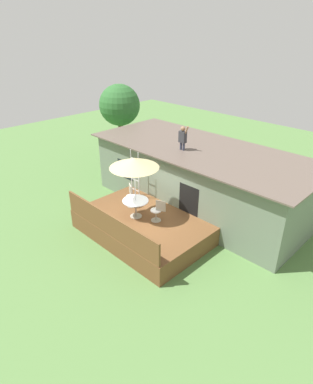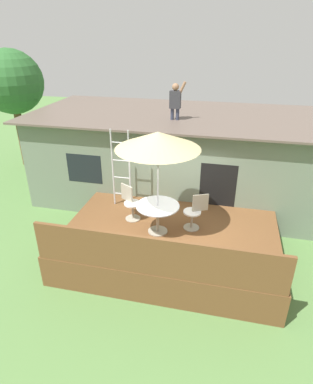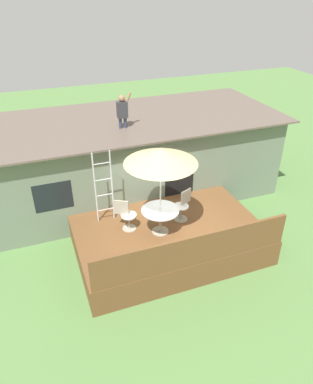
{
  "view_description": "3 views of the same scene",
  "coord_description": "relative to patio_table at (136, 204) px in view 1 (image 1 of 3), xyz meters",
  "views": [
    {
      "loc": [
        8.29,
        -7.51,
        7.67
      ],
      "look_at": [
        0.22,
        0.56,
        1.86
      ],
      "focal_mm": 30.32,
      "sensor_mm": 36.0,
      "label": 1
    },
    {
      "loc": [
        1.2,
        -6.71,
        5.28
      ],
      "look_at": [
        -0.54,
        0.8,
        1.43
      ],
      "focal_mm": 30.35,
      "sensor_mm": 36.0,
      "label": 2
    },
    {
      "loc": [
        -3.24,
        -7.64,
        6.95
      ],
      "look_at": [
        -0.11,
        0.69,
        1.62
      ],
      "focal_mm": 33.38,
      "sensor_mm": 36.0,
      "label": 3
    }
  ],
  "objects": [
    {
      "name": "person_figure",
      "position": [
        -0.14,
        2.92,
        2.1
      ],
      "size": [
        0.47,
        0.2,
        1.11
      ],
      "color": "#33384C",
      "rests_on": "house"
    },
    {
      "name": "backyard_tree",
      "position": [
        -7.09,
        5.09,
        2.05
      ],
      "size": [
        2.48,
        2.48,
        4.7
      ],
      "color": "brown",
      "rests_on": "ground"
    },
    {
      "name": "ground_plane",
      "position": [
        0.3,
        0.11,
        -1.39
      ],
      "size": [
        40.0,
        40.0,
        0.0
      ],
      "primitive_type": "plane",
      "color": "#567F42"
    },
    {
      "name": "patio_chair_right",
      "position": [
        0.86,
        0.39,
        -0.13
      ],
      "size": [
        0.59,
        0.44,
        0.92
      ],
      "rotation": [
        0.0,
        0.0,
        -2.71
      ],
      "color": "#A59E8C",
      "rests_on": "deck"
    },
    {
      "name": "deck_railing",
      "position": [
        0.3,
        -1.56,
        -0.14
      ],
      "size": [
        5.18,
        0.08,
        0.9
      ],
      "primitive_type": "cube",
      "color": "brown",
      "rests_on": "deck"
    },
    {
      "name": "patio_umbrella",
      "position": [
        0.0,
        0.0,
        1.76
      ],
      "size": [
        1.9,
        1.9,
        2.54
      ],
      "color": "silver",
      "rests_on": "deck"
    },
    {
      "name": "patio_chair_left",
      "position": [
        -0.84,
        0.49,
        -0.13
      ],
      "size": [
        0.58,
        0.44,
        0.92
      ],
      "rotation": [
        0.0,
        0.0,
        -0.52
      ],
      "color": "#A59E8C",
      "rests_on": "deck"
    },
    {
      "name": "step_ladder",
      "position": [
        -1.28,
        1.13,
        0.51
      ],
      "size": [
        0.52,
        0.04,
        2.2
      ],
      "color": "silver",
      "rests_on": "deck"
    },
    {
      "name": "patio_table",
      "position": [
        0.0,
        0.0,
        0.0
      ],
      "size": [
        1.04,
        1.04,
        0.74
      ],
      "color": "#A59E8C",
      "rests_on": "deck"
    },
    {
      "name": "house",
      "position": [
        0.3,
        3.71,
        0.06
      ],
      "size": [
        10.5,
        4.5,
        2.88
      ],
      "color": "slate",
      "rests_on": "ground"
    },
    {
      "name": "deck",
      "position": [
        0.3,
        0.11,
        -0.99
      ],
      "size": [
        5.28,
        3.44,
        0.8
      ],
      "primitive_type": "cube",
      "color": "brown",
      "rests_on": "ground"
    }
  ]
}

